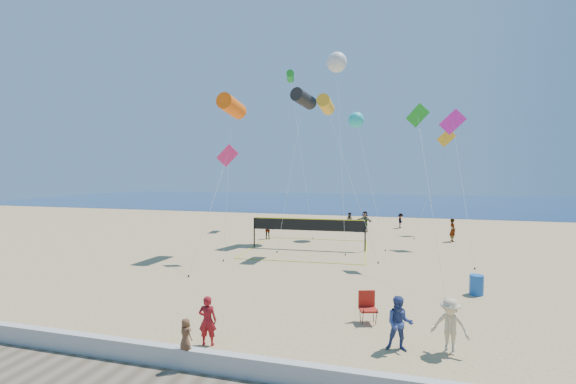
% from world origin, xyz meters
% --- Properties ---
extents(ground, '(120.00, 120.00, 0.00)m').
position_xyz_m(ground, '(0.00, 0.00, 0.00)').
color(ground, tan).
rests_on(ground, ground).
extents(ocean, '(140.00, 50.00, 0.03)m').
position_xyz_m(ocean, '(0.00, 62.00, 0.01)').
color(ocean, navy).
rests_on(ocean, ground).
extents(seawall, '(32.00, 0.30, 0.60)m').
position_xyz_m(seawall, '(0.00, -3.00, 0.30)').
color(seawall, beige).
rests_on(seawall, ground).
extents(woman, '(0.66, 0.50, 1.63)m').
position_xyz_m(woman, '(-1.73, -1.47, 0.81)').
color(woman, maroon).
rests_on(woman, ground).
extents(toddler, '(0.51, 0.43, 0.90)m').
position_xyz_m(toddler, '(-1.59, -3.07, 1.05)').
color(toddler, brown).
rests_on(toddler, seawall).
extents(bystander_a, '(0.86, 0.67, 1.74)m').
position_xyz_m(bystander_a, '(4.31, -0.22, 0.87)').
color(bystander_a, navy).
rests_on(bystander_a, ground).
extents(bystander_b, '(1.27, 0.95, 1.75)m').
position_xyz_m(bystander_b, '(5.83, -0.01, 0.87)').
color(bystander_b, beige).
rests_on(bystander_b, ground).
extents(far_person_0, '(0.99, 0.69, 1.56)m').
position_xyz_m(far_person_0, '(-6.10, 17.97, 0.78)').
color(far_person_0, gray).
rests_on(far_person_0, ground).
extents(far_person_1, '(1.83, 1.37, 1.92)m').
position_xyz_m(far_person_1, '(1.52, 24.43, 0.96)').
color(far_person_1, gray).
rests_on(far_person_1, ground).
extents(far_person_2, '(0.61, 0.78, 1.89)m').
position_xyz_m(far_person_2, '(8.80, 20.75, 0.94)').
color(far_person_2, gray).
rests_on(far_person_2, ground).
extents(far_person_3, '(0.85, 0.69, 1.63)m').
position_xyz_m(far_person_3, '(0.00, 25.62, 0.82)').
color(far_person_3, gray).
rests_on(far_person_3, ground).
extents(far_person_4, '(0.74, 1.05, 1.49)m').
position_xyz_m(far_person_4, '(4.87, 27.44, 0.74)').
color(far_person_4, gray).
rests_on(far_person_4, ground).
extents(camp_chair, '(0.77, 0.89, 1.29)m').
position_xyz_m(camp_chair, '(3.19, 1.88, 0.66)').
color(camp_chair, '#A41D12').
rests_on(camp_chair, ground).
extents(trash_barrel, '(0.70, 0.70, 0.92)m').
position_xyz_m(trash_barrel, '(7.85, 6.50, 0.46)').
color(trash_barrel, '#1A54AD').
rests_on(trash_barrel, ground).
extents(volleyball_net, '(8.85, 8.71, 2.25)m').
position_xyz_m(volleyball_net, '(-1.90, 14.74, 1.53)').
color(volleyball_net, black).
rests_on(volleyball_net, ground).
extents(kite_0, '(1.17, 3.90, 10.91)m').
position_xyz_m(kite_0, '(-6.69, 12.03, 10.16)').
color(kite_0, '#FF5B09').
rests_on(kite_0, ground).
extents(kite_1, '(1.76, 6.35, 12.27)m').
position_xyz_m(kite_1, '(-2.97, 17.84, 11.54)').
color(kite_1, black).
rests_on(kite_1, ground).
extents(kite_2, '(4.22, 3.41, 10.88)m').
position_xyz_m(kite_2, '(-0.47, 13.80, 10.28)').
color(kite_2, gold).
rests_on(kite_2, ground).
extents(kite_3, '(1.47, 4.44, 7.43)m').
position_xyz_m(kite_3, '(-6.13, 9.69, 6.30)').
color(kite_3, '#F2286E').
rests_on(kite_3, ground).
extents(kite_4, '(1.64, 7.20, 9.83)m').
position_xyz_m(kite_4, '(5.52, 11.62, 8.43)').
color(kite_4, '#1C9723').
rests_on(kite_4, ground).
extents(kite_5, '(1.98, 7.69, 10.44)m').
position_xyz_m(kite_5, '(8.39, 18.67, 9.04)').
color(kite_5, '#D31CAB').
rests_on(kite_5, ground).
extents(kite_6, '(2.68, 7.61, 15.65)m').
position_xyz_m(kite_6, '(-0.59, 19.88, 14.81)').
color(kite_6, silver).
rests_on(kite_6, ground).
extents(kite_7, '(3.54, 6.50, 10.81)m').
position_xyz_m(kite_7, '(0.93, 21.12, 10.13)').
color(kite_7, '#24BAC0').
rests_on(kite_7, ground).
extents(kite_8, '(4.34, 7.54, 15.84)m').
position_xyz_m(kite_8, '(-6.11, 25.54, 15.31)').
color(kite_8, '#1C9723').
rests_on(kite_8, ground).
extents(kite_9, '(3.81, 4.46, 9.67)m').
position_xyz_m(kite_9, '(8.62, 25.29, 8.36)').
color(kite_9, gold).
rests_on(kite_9, ground).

